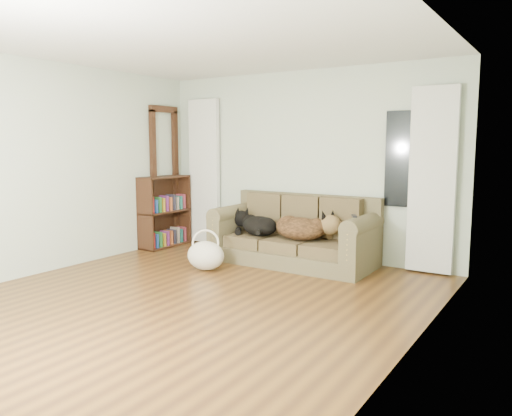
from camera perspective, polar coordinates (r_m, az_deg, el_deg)
The scene contains 15 objects.
floor at distance 5.24m, azimuth -7.73°, elevation -10.40°, with size 5.00×5.00×0.00m, color #432813.
ceiling at distance 5.09m, azimuth -8.26°, elevation 18.70°, with size 5.00×5.00×0.00m, color white.
wall_back at distance 7.08m, azimuth 5.34°, elevation 4.98°, with size 4.50×0.04×2.60m, color beige.
wall_left at distance 6.68m, azimuth -22.83°, elevation 4.29°, with size 0.04×5.00×2.60m, color beige.
wall_right at distance 3.93m, azimuth 17.83°, elevation 2.73°, with size 0.04×5.00×2.60m, color beige.
curtain_left at distance 7.95m, azimuth -5.91°, elevation 4.15°, with size 0.55×0.08×2.25m, color white.
curtain_right at distance 6.39m, azimuth 19.49°, elevation 2.98°, with size 0.55×0.08×2.25m, color white.
window_pane at distance 6.51m, azimuth 16.68°, elevation 5.37°, with size 0.50×0.03×1.20m, color black.
door_casing at distance 8.00m, azimuth -10.37°, elevation 3.37°, with size 0.07×0.60×2.10m, color black.
sofa at distance 6.65m, azimuth 4.18°, elevation -2.54°, with size 2.16×0.93×0.88m, color brown.
dog_black_lab at distance 6.85m, azimuth 0.14°, elevation -1.98°, with size 0.63×0.44×0.27m, color black.
dog_shepherd at distance 6.52m, azimuth 5.46°, elevation -2.40°, with size 0.73×0.52×0.32m, color black.
tv_remote at distance 6.11m, azimuth 11.15°, elevation -0.89°, with size 0.05×0.18×0.02m, color black.
tote_bag at distance 6.38m, azimuth -5.77°, elevation -5.64°, with size 0.50×0.39×0.37m, color beige.
bookshelf at distance 7.88m, azimuth -10.40°, elevation -0.71°, with size 0.33×0.87×1.09m, color black.
Camera 1 is at (3.25, -3.79, 1.60)m, focal length 35.00 mm.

